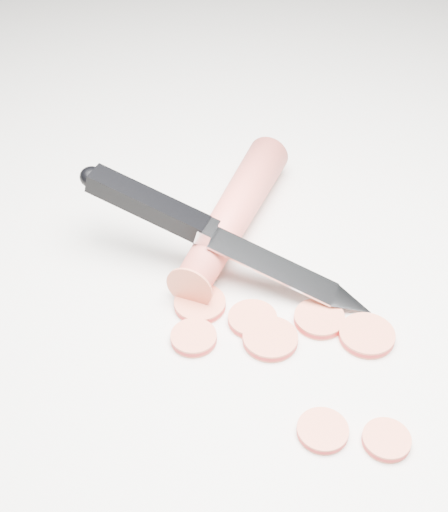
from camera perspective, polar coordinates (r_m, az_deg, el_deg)
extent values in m
plane|color=silver|center=(0.56, 5.11, -3.19)|extent=(2.40, 2.40, 0.00)
cylinder|color=#DB5043|center=(0.61, 0.77, 3.42)|extent=(0.14, 0.18, 0.03)
cylinder|color=#D86143|center=(0.53, 3.72, -6.63)|extent=(0.04, 0.04, 0.01)
cylinder|color=#D86143|center=(0.54, 2.29, -5.08)|extent=(0.04, 0.04, 0.01)
cylinder|color=#D86143|center=(0.54, 11.35, -6.26)|extent=(0.04, 0.04, 0.01)
cylinder|color=#D86143|center=(0.48, 7.90, -13.67)|extent=(0.03, 0.03, 0.01)
cylinder|color=#D86143|center=(0.55, 7.63, -5.01)|extent=(0.04, 0.04, 0.01)
cylinder|color=#D86143|center=(0.53, -2.44, -6.56)|extent=(0.03, 0.03, 0.01)
cylinder|color=#D86143|center=(0.49, 12.86, -14.15)|extent=(0.03, 0.03, 0.01)
cylinder|color=#D86143|center=(0.55, -1.94, -3.85)|extent=(0.04, 0.04, 0.01)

